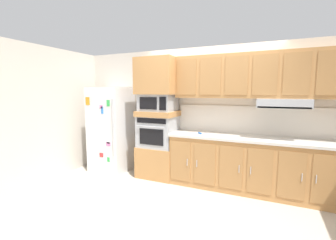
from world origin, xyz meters
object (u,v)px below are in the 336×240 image
(built_in_oven, at_px, (158,131))
(microwave, at_px, (158,103))
(screwdriver, at_px, (200,133))
(refrigerator, at_px, (111,129))

(built_in_oven, xyz_separation_m, microwave, (0.00, -0.00, 0.56))
(built_in_oven, bearing_deg, screwdriver, -2.68)
(refrigerator, distance_m, screwdriver, 1.95)
(built_in_oven, height_order, screwdriver, built_in_oven)
(screwdriver, bearing_deg, microwave, 177.32)
(refrigerator, distance_m, microwave, 1.23)
(refrigerator, bearing_deg, screwdriver, 0.81)
(built_in_oven, relative_size, microwave, 1.09)
(built_in_oven, xyz_separation_m, screwdriver, (0.86, -0.04, 0.03))
(microwave, relative_size, screwdriver, 3.82)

